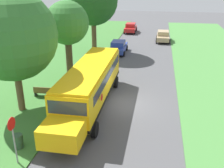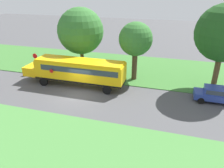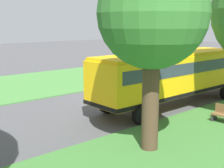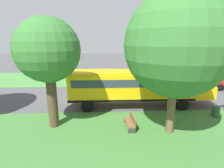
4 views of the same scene
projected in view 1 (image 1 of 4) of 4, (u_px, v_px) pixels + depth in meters
ground_plane at (125, 104)px, 20.11m from camera, size 120.00×120.00×0.00m
grass_verge at (6, 94)px, 21.74m from camera, size 12.00×80.00×0.08m
school_bus at (90, 82)px, 19.03m from camera, size 2.84×12.42×3.16m
car_blue_nearest at (118, 46)px, 33.27m from camera, size 2.02×4.40×1.56m
car_tan_middle at (163, 36)px, 39.41m from camera, size 2.02×4.40×1.56m
car_red_furthest at (131, 27)px, 45.90m from camera, size 2.02×4.40×1.56m
oak_tree_beside_bus at (12, 35)px, 17.01m from camera, size 6.02×6.02×8.49m
oak_tree_roadside_mid at (67, 24)px, 23.82m from camera, size 4.01×4.01×7.17m
oak_tree_far_end at (93, 1)px, 31.82m from camera, size 6.05×6.05×9.44m
stop_sign at (13, 135)px, 12.99m from camera, size 0.08×0.68×2.74m
park_bench at (44, 92)px, 21.04m from camera, size 1.63×0.59×0.92m
trash_bin at (18, 142)px, 14.70m from camera, size 0.56×0.56×0.90m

